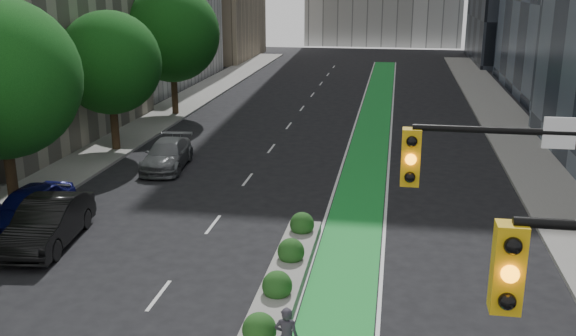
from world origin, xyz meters
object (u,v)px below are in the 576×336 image
(median_planter, at_px, (283,279))
(parked_car_left_near, at_px, (29,207))
(parked_car_left_far, at_px, (167,155))
(parked_car_left_mid, at_px, (48,223))

(median_planter, relative_size, parked_car_left_near, 2.19)
(median_planter, relative_size, parked_car_left_far, 2.12)
(parked_car_left_near, distance_m, parked_car_left_far, 8.98)
(median_planter, height_order, parked_car_left_far, parked_car_left_far)
(parked_car_left_near, height_order, parked_car_left_mid, parked_car_left_mid)
(median_planter, bearing_deg, parked_car_left_far, 123.80)
(parked_car_left_far, bearing_deg, parked_car_left_mid, -100.63)
(parked_car_left_mid, bearing_deg, parked_car_left_near, 130.36)
(parked_car_left_near, distance_m, parked_car_left_mid, 2.26)
(parked_car_left_near, bearing_deg, parked_car_left_far, 74.91)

